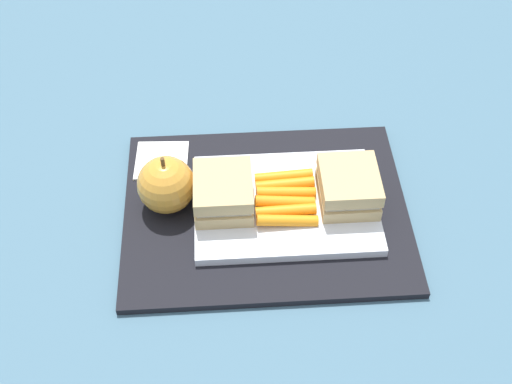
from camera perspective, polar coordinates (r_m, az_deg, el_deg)
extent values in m
plane|color=#42667A|center=(0.87, 0.83, -1.79)|extent=(2.40, 2.40, 0.00)
cube|color=black|center=(0.86, 0.83, -1.58)|extent=(0.36, 0.28, 0.01)
cube|color=white|center=(0.85, 2.51, -1.03)|extent=(0.23, 0.17, 0.01)
cube|color=tan|center=(0.85, 7.77, -0.12)|extent=(0.07, 0.08, 0.02)
cube|color=beige|center=(0.84, 7.86, 0.45)|extent=(0.07, 0.07, 0.01)
cube|color=tan|center=(0.83, 7.95, 1.05)|extent=(0.07, 0.08, 0.02)
cube|color=tan|center=(0.84, -2.76, -0.62)|extent=(0.07, 0.08, 0.02)
cube|color=beige|center=(0.83, -2.79, -0.04)|extent=(0.07, 0.07, 0.01)
cube|color=tan|center=(0.82, -2.82, 0.56)|extent=(0.07, 0.08, 0.02)
cylinder|color=orange|center=(0.87, 2.37, 1.34)|extent=(0.08, 0.01, 0.02)
cylinder|color=orange|center=(0.86, 2.48, 0.66)|extent=(0.08, 0.01, 0.02)
cylinder|color=orange|center=(0.85, 2.56, -0.04)|extent=(0.08, 0.01, 0.02)
cylinder|color=orange|center=(0.84, 2.47, -0.82)|extent=(0.08, 0.01, 0.02)
cylinder|color=orange|center=(0.83, 2.55, -1.59)|extent=(0.08, 0.01, 0.02)
cylinder|color=orange|center=(0.82, 2.67, -2.44)|extent=(0.08, 0.01, 0.02)
sphere|color=gold|center=(0.84, -7.62, 0.60)|extent=(0.07, 0.07, 0.07)
cylinder|color=brown|center=(0.81, -7.91, 2.54)|extent=(0.01, 0.00, 0.01)
cube|color=white|center=(0.92, -8.00, 2.67)|extent=(0.07, 0.07, 0.00)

